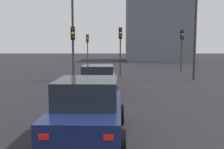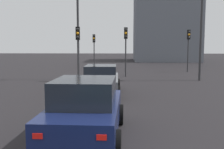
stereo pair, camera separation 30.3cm
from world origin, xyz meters
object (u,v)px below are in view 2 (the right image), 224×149
object	(u,v)px
traffic_light_near_left	(94,44)
traffic_light_far_left	(78,42)
car_navy_right_second	(86,110)
traffic_light_far_right	(188,42)
car_grey_right_lead	(101,80)
traffic_light_near_right	(126,41)
street_lamp_kerbside	(78,17)
street_lamp_far	(202,15)

from	to	relation	value
traffic_light_near_left	traffic_light_far_left	xyz separation A→B (m)	(-11.32, -0.21, 0.03)
car_navy_right_second	traffic_light_far_right	bearing A→B (deg)	-20.28
traffic_light_far_right	traffic_light_near_left	bearing A→B (deg)	-116.80
car_grey_right_lead	traffic_light_far_right	size ratio (longest dim) A/B	1.08
car_navy_right_second	traffic_light_far_right	xyz separation A→B (m)	(18.18, -6.98, 2.08)
car_navy_right_second	traffic_light_near_right	size ratio (longest dim) A/B	1.06
traffic_light_far_left	car_navy_right_second	bearing A→B (deg)	7.77
traffic_light_near_left	traffic_light_far_right	size ratio (longest dim) A/B	0.94
car_navy_right_second	street_lamp_kerbside	xyz separation A→B (m)	(12.17, 2.35, 3.79)
traffic_light_far_left	traffic_light_near_left	bearing A→B (deg)	177.74
car_grey_right_lead	traffic_light_near_left	world-z (taller)	traffic_light_near_left
street_lamp_kerbside	traffic_light_far_left	bearing A→B (deg)	-171.11
car_navy_right_second	traffic_light_far_left	distance (m)	11.66
car_navy_right_second	traffic_light_near_left	world-z (taller)	traffic_light_near_left
traffic_light_far_left	street_lamp_far	xyz separation A→B (m)	(0.88, -8.62, 1.91)
traffic_light_near_right	traffic_light_far_left	size ratio (longest dim) A/B	1.04
car_grey_right_lead	traffic_light_near_left	xyz separation A→B (m)	(16.14, 2.25, 1.97)
car_grey_right_lead	traffic_light_near_right	world-z (taller)	traffic_light_near_right
street_lamp_far	car_grey_right_lead	bearing A→B (deg)	130.94
car_grey_right_lead	traffic_light_near_right	bearing A→B (deg)	-10.93
traffic_light_near_right	car_grey_right_lead	bearing A→B (deg)	-9.58
car_grey_right_lead	car_navy_right_second	world-z (taller)	car_navy_right_second
car_navy_right_second	traffic_light_near_left	size ratio (longest dim) A/B	1.11
traffic_light_near_right	traffic_light_far_right	world-z (taller)	traffic_light_far_right
traffic_light_far_right	street_lamp_far	bearing A→B (deg)	-7.03
car_navy_right_second	street_lamp_kerbside	world-z (taller)	street_lamp_kerbside
traffic_light_near_left	traffic_light_near_right	xyz separation A→B (m)	(-8.38, -3.53, 0.13)
traffic_light_near_right	street_lamp_kerbside	distance (m)	4.38
traffic_light_far_left	traffic_light_far_right	size ratio (longest dim) A/B	0.95
traffic_light_far_left	street_lamp_kerbside	xyz separation A→B (m)	(0.89, 0.14, 1.83)
car_grey_right_lead	traffic_light_near_right	distance (m)	8.14
traffic_light_near_left	traffic_light_far_right	world-z (taller)	traffic_light_far_right
car_navy_right_second	traffic_light_near_right	distance (m)	14.41
traffic_light_far_right	street_lamp_kerbside	xyz separation A→B (m)	(-6.02, 9.33, 1.71)
car_navy_right_second	street_lamp_far	bearing A→B (deg)	-27.08
car_grey_right_lead	street_lamp_kerbside	distance (m)	7.22
traffic_light_near_left	traffic_light_far_right	bearing A→B (deg)	65.73
car_grey_right_lead	traffic_light_far_right	bearing A→B (deg)	-32.93
car_navy_right_second	street_lamp_far	world-z (taller)	street_lamp_far
traffic_light_near_left	traffic_light_near_right	size ratio (longest dim) A/B	0.95
street_lamp_kerbside	street_lamp_far	distance (m)	8.76
car_navy_right_second	traffic_light_far_right	distance (m)	19.59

